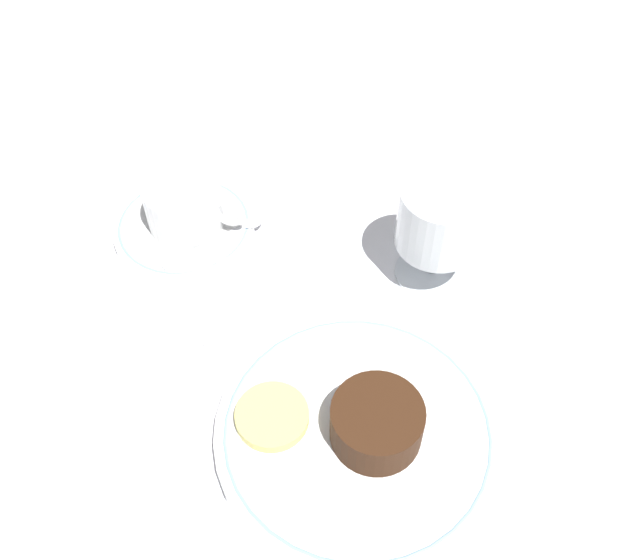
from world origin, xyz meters
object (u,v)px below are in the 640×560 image
Objects in this scene: dinner_plate at (357,433)px; dessert_cake at (373,422)px; coffee_cup at (184,204)px; wine_glass at (440,223)px; fork at (188,360)px.

dessert_cake reaches higher than dinner_plate.
wine_glass reaches higher than coffee_cup.
dinner_plate is 0.17m from fork.
coffee_cup is 0.59× the size of fork.
wine_glass reaches higher than fork.
dessert_cake reaches higher than fork.
dessert_cake is at bearing 1.74° from dinner_plate.
coffee_cup is 1.37× the size of dessert_cake.
dessert_cake is (0.24, -0.18, -0.00)m from coffee_cup.
coffee_cup reaches higher than dinner_plate.
fork is (-0.17, 0.03, -0.01)m from dinner_plate.
coffee_cup is 0.26m from wine_glass.
dessert_cake is (-0.01, -0.19, -0.04)m from wine_glass.
wine_glass is at bearing 82.78° from dinner_plate.
dessert_cake is (0.18, -0.03, 0.03)m from fork.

